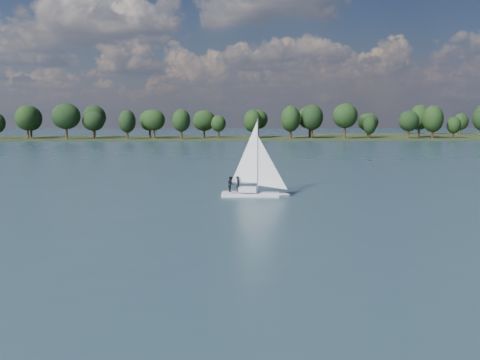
% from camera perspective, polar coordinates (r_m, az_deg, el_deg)
% --- Properties ---
extents(ground, '(700.00, 700.00, 0.00)m').
position_cam_1_polar(ground, '(122.45, -3.06, 2.36)').
color(ground, '#233342').
rests_on(ground, ground).
extents(far_shore, '(660.00, 40.00, 1.50)m').
position_cam_1_polar(far_shore, '(234.26, -2.24, 4.40)').
color(far_shore, black).
rests_on(far_shore, ground).
extents(sailboat, '(7.32, 2.57, 9.45)m').
position_cam_1_polar(sailboat, '(62.10, 1.19, 0.64)').
color(sailboat, silver).
rests_on(sailboat, ground).
extents(treeline, '(562.51, 73.70, 17.35)m').
position_cam_1_polar(treeline, '(229.90, -3.26, 6.37)').
color(treeline, black).
rests_on(treeline, ground).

